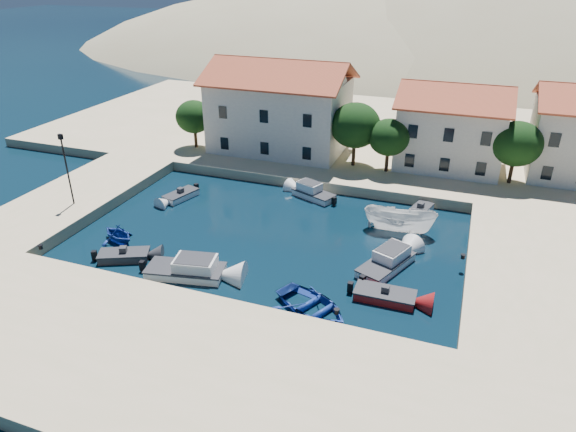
% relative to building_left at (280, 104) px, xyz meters
% --- Properties ---
extents(ground, '(400.00, 400.00, 0.00)m').
position_rel_building_left_xyz_m(ground, '(6.00, -28.00, -5.94)').
color(ground, black).
rests_on(ground, ground).
extents(quay_south, '(52.00, 12.00, 1.00)m').
position_rel_building_left_xyz_m(quay_south, '(6.00, -34.00, -5.44)').
color(quay_south, '#C3B485').
rests_on(quay_south, ground).
extents(quay_east, '(11.00, 20.00, 1.00)m').
position_rel_building_left_xyz_m(quay_east, '(26.50, -18.00, -5.44)').
color(quay_east, '#C3B485').
rests_on(quay_east, ground).
extents(quay_west, '(8.00, 20.00, 1.00)m').
position_rel_building_left_xyz_m(quay_west, '(-13.00, -18.00, -5.44)').
color(quay_west, '#C3B485').
rests_on(quay_west, ground).
extents(quay_north, '(80.00, 36.00, 1.00)m').
position_rel_building_left_xyz_m(quay_north, '(8.00, 10.00, -5.44)').
color(quay_north, '#C3B485').
rests_on(quay_north, ground).
extents(hills, '(254.00, 176.00, 99.00)m').
position_rel_building_left_xyz_m(hills, '(26.64, 95.62, -29.34)').
color(hills, '#9C8E6A').
rests_on(hills, ground).
extents(building_left, '(14.70, 9.45, 9.70)m').
position_rel_building_left_xyz_m(building_left, '(0.00, 0.00, 0.00)').
color(building_left, white).
rests_on(building_left, quay_north).
extents(building_mid, '(10.50, 8.40, 8.30)m').
position_rel_building_left_xyz_m(building_mid, '(18.00, 1.00, -0.71)').
color(building_mid, white).
rests_on(building_mid, quay_north).
extents(trees, '(37.30, 5.30, 6.45)m').
position_rel_building_left_xyz_m(trees, '(10.51, -2.54, -1.10)').
color(trees, '#382314').
rests_on(trees, quay_north).
extents(lamppost, '(0.35, 0.25, 6.22)m').
position_rel_building_left_xyz_m(lamppost, '(-11.50, -20.00, -1.18)').
color(lamppost, black).
rests_on(lamppost, quay_west).
extents(bollards, '(29.36, 9.56, 0.30)m').
position_rel_building_left_xyz_m(bollards, '(8.80, -24.13, -4.79)').
color(bollards, black).
rests_on(bollards, ground).
extents(motorboat_grey_sw, '(3.96, 2.98, 1.25)m').
position_rel_building_left_xyz_m(motorboat_grey_sw, '(-2.81, -24.97, -5.64)').
color(motorboat_grey_sw, '#2E2E32').
rests_on(motorboat_grey_sw, ground).
extents(cabin_cruiser_south, '(5.80, 3.33, 1.60)m').
position_rel_building_left_xyz_m(cabin_cruiser_south, '(2.55, -25.26, -5.46)').
color(cabin_cruiser_south, white).
rests_on(cabin_cruiser_south, ground).
extents(rowboat_south, '(6.32, 5.63, 1.08)m').
position_rel_building_left_xyz_m(rowboat_south, '(12.12, -26.12, -5.94)').
color(rowboat_south, navy).
rests_on(rowboat_south, ground).
extents(motorboat_red_se, '(3.97, 1.81, 1.25)m').
position_rel_building_left_xyz_m(motorboat_red_se, '(16.23, -23.35, -5.64)').
color(motorboat_red_se, maroon).
rests_on(motorboat_red_se, ground).
extents(cabin_cruiser_east, '(3.77, 5.43, 1.60)m').
position_rel_building_left_xyz_m(cabin_cruiser_east, '(15.61, -19.59, -5.46)').
color(cabin_cruiser_east, white).
rests_on(cabin_cruiser_east, ground).
extents(boat_east, '(5.89, 2.31, 2.26)m').
position_rel_building_left_xyz_m(boat_east, '(15.57, -13.59, -5.94)').
color(boat_east, white).
rests_on(boat_east, ground).
extents(motorboat_white_ne, '(2.15, 3.26, 1.25)m').
position_rel_building_left_xyz_m(motorboat_white_ne, '(16.78, -9.63, -5.64)').
color(motorboat_white_ne, white).
rests_on(motorboat_white_ne, ground).
extents(rowboat_west, '(3.91, 3.64, 1.68)m').
position_rel_building_left_xyz_m(rowboat_west, '(-4.91, -22.80, -5.94)').
color(rowboat_west, navy).
rests_on(rowboat_west, ground).
extents(motorboat_white_west, '(2.39, 3.69, 1.25)m').
position_rel_building_left_xyz_m(motorboat_white_west, '(-4.54, -13.98, -5.64)').
color(motorboat_white_west, white).
rests_on(motorboat_white_west, ground).
extents(cabin_cruiser_north, '(4.45, 3.18, 1.60)m').
position_rel_building_left_xyz_m(cabin_cruiser_north, '(7.03, -9.60, -5.46)').
color(cabin_cruiser_north, white).
rests_on(cabin_cruiser_north, ground).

